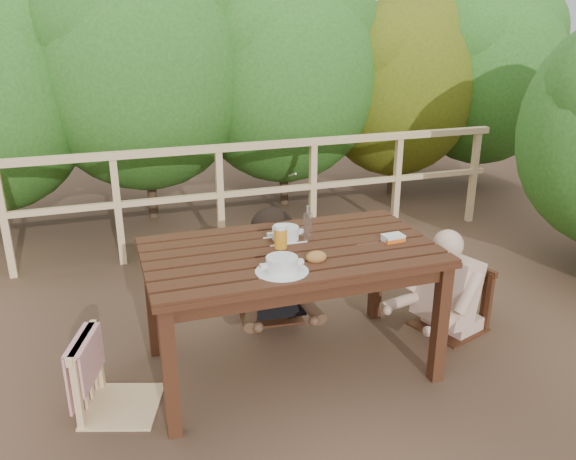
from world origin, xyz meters
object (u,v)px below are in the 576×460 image
object	(u,v)px
table	(291,310)
chair_far	(269,259)
diner_right	(460,245)
beer_glass	(281,238)
woman	(267,229)
chair_left	(116,343)
chair_right	(454,273)
butter_tub	(393,239)
bread_roll	(316,257)
soup_near	(282,265)
soup_far	(286,234)
bottle	(308,224)

from	to	relation	value
table	chair_far	xyz separation A→B (m)	(0.07, 0.70, 0.05)
diner_right	beer_glass	world-z (taller)	diner_right
woman	chair_left	bearing A→B (deg)	41.73
table	woman	size ratio (longest dim) A/B	1.29
table	chair_right	distance (m)	1.22
woman	butter_tub	bearing A→B (deg)	129.74
butter_tub	bread_roll	bearing A→B (deg)	-170.19
chair_right	diner_right	xyz separation A→B (m)	(0.03, 0.00, 0.20)
chair_left	beer_glass	distance (m)	1.08
chair_far	woman	distance (m)	0.22
soup_near	soup_far	xyz separation A→B (m)	(0.17, 0.44, -0.00)
chair_far	chair_right	distance (m)	1.29
bottle	chair_far	bearing A→B (deg)	96.97
beer_glass	diner_right	bearing A→B (deg)	3.21
bottle	table	bearing A→B (deg)	-145.33
soup_far	chair_right	bearing A→B (deg)	-2.45
diner_right	bread_roll	xyz separation A→B (m)	(-1.17, -0.31, 0.20)
table	bread_roll	size ratio (longest dim) A/B	14.37
soup_far	bread_roll	distance (m)	0.37
soup_near	bottle	distance (m)	0.49
soup_near	bottle	bearing A→B (deg)	53.32
chair_far	soup_far	world-z (taller)	chair_far
diner_right	beer_glass	size ratio (longest dim) A/B	8.10
woman	bottle	world-z (taller)	woman
chair_right	chair_left	bearing A→B (deg)	-103.69
butter_tub	table	bearing A→B (deg)	168.59
table	soup_near	size ratio (longest dim) A/B	5.92
woman	soup_near	distance (m)	1.05
beer_glass	soup_far	bearing A→B (deg)	60.37
chair_right	woman	bearing A→B (deg)	-137.06
chair_right	butter_tub	distance (m)	0.73
woman	bread_roll	xyz separation A→B (m)	(0.01, -0.94, 0.16)
chair_far	soup_near	xyz separation A→B (m)	(-0.22, -0.99, 0.39)
table	chair_far	bearing A→B (deg)	84.34
beer_glass	soup_near	bearing A→B (deg)	-106.71
woman	bread_roll	distance (m)	0.95
chair_left	bread_roll	distance (m)	1.19
bread_roll	beer_glass	size ratio (longest dim) A/B	0.77
chair_left	woman	bearing A→B (deg)	-35.56
chair_far	soup_far	bearing A→B (deg)	-90.10
woman	bottle	bearing A→B (deg)	102.06
chair_left	bread_roll	size ratio (longest dim) A/B	7.08
butter_tub	chair_right	bearing A→B (deg)	14.23
woman	beer_glass	distance (m)	0.73
bottle	soup_far	bearing A→B (deg)	157.88
bread_roll	bottle	xyz separation A→B (m)	(0.07, 0.32, 0.08)
woman	diner_right	distance (m)	1.33
beer_glass	butter_tub	bearing A→B (deg)	-9.58
table	chair_far	size ratio (longest dim) A/B	1.93
soup_far	beer_glass	distance (m)	0.15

